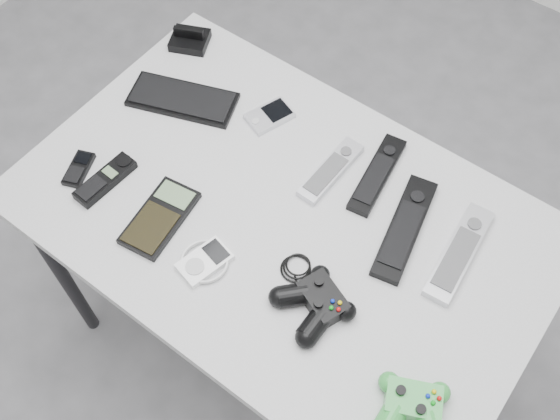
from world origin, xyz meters
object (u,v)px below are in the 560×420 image
Objects in this scene: remote_silver_a at (331,170)px; calculator at (160,217)px; remote_black_a at (377,174)px; remote_silver_b at (459,253)px; cordless_handset at (105,180)px; mobile_phone at (79,169)px; pda at (269,116)px; remote_black_b at (405,228)px; controller_green at (412,409)px; desk at (283,230)px; pda_keyboard at (183,99)px; controller_black at (316,302)px; mp3_player at (205,261)px.

remote_silver_a reaches higher than calculator.
remote_silver_b reaches higher than remote_black_a.
cordless_handset reaches higher than calculator.
remote_black_a reaches higher than mobile_phone.
mobile_phone is at bearing -103.87° from pda.
controller_green is (0.19, -0.30, 0.01)m from remote_black_b.
desk is at bearing 0.82° from mobile_phone.
controller_black reaches higher than pda_keyboard.
controller_green is at bearing -59.86° from remote_black_a.
mp3_player is (-0.16, -0.37, -0.00)m from remote_black_a.
desk is 0.46m from controller_green.
remote_silver_b is (0.23, -0.06, 0.00)m from remote_black_a.
pda is 0.54× the size of remote_silver_a.
desk is 0.36m from remote_silver_b.
pda_keyboard and mobile_phone have the same top height.
remote_black_b is 0.24m from controller_black.
mp3_player reaches higher than mobile_phone.
remote_black_b is at bearing 60.30° from mp3_player.
cordless_handset is (-0.36, -0.30, 0.00)m from remote_silver_a.
remote_silver_a is at bearing 7.31° from pda.
mobile_phone reaches higher than desk.
cordless_handset reaches higher than mp3_player.
controller_black is 1.59× the size of controller_green.
pda is at bearing 34.71° from mobile_phone.
remote_silver_b reaches higher than mp3_player.
remote_silver_b is 0.73m from cordless_handset.
mobile_phone is at bearing -168.56° from mp3_player.
remote_silver_b is (0.50, -0.06, 0.00)m from pda.
remote_silver_b reaches higher than mobile_phone.
mp3_player is 0.71× the size of controller_green.
pda is 0.40m from remote_black_b.
remote_black_a is 0.90× the size of remote_silver_b.
remote_silver_b is 0.30m from controller_black.
remote_silver_b is at bearing -1.12° from remote_silver_a.
remote_black_b is at bearing 100.44° from controller_black.
remote_black_b reaches higher than pda.
cordless_handset is 0.51m from controller_black.
remote_silver_a is (0.02, 0.14, 0.07)m from desk.
controller_green is at bearing 1.04° from cordless_handset.
remote_black_b is 1.07× the size of remote_silver_b.
remote_silver_a is at bearing 90.09° from mp3_player.
desk is 6.12× the size of calculator.
remote_silver_a reaches higher than pda_keyboard.
mobile_phone is (-0.05, -0.28, 0.00)m from pda_keyboard.
remote_silver_a is 0.79× the size of remote_silver_b.
remote_silver_a is at bearing 159.68° from remote_black_b.
remote_black_b is at bearing 25.41° from calculator.
calculator is 0.77× the size of controller_black.
pda is at bearing 157.67° from remote_black_b.
controller_green reaches higher than pda.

